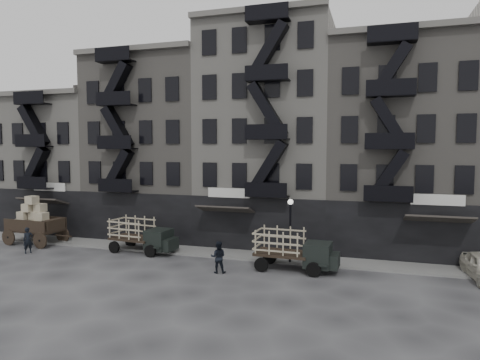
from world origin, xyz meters
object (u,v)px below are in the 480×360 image
(stake_truck_west, at_px, (142,233))
(stake_truck_east, at_px, (294,247))
(pedestrian_west, at_px, (28,240))
(wagon, at_px, (34,217))
(pedestrian_mid, at_px, (218,257))

(stake_truck_west, xyz_separation_m, stake_truck_east, (11.34, -1.25, 0.04))
(stake_truck_west, relative_size, pedestrian_west, 2.75)
(wagon, height_order, stake_truck_east, wagon)
(stake_truck_west, bearing_deg, pedestrian_west, -155.32)
(stake_truck_west, relative_size, pedestrian_mid, 2.64)
(stake_truck_west, distance_m, pedestrian_mid, 7.74)
(wagon, relative_size, stake_truck_west, 0.90)
(stake_truck_west, height_order, pedestrian_mid, stake_truck_west)
(wagon, distance_m, stake_truck_east, 20.93)
(wagon, height_order, stake_truck_west, wagon)
(wagon, xyz_separation_m, pedestrian_mid, (16.62, -3.05, -1.19))
(stake_truck_east, bearing_deg, pedestrian_mid, -154.05)
(wagon, distance_m, stake_truck_west, 9.58)
(pedestrian_mid, bearing_deg, stake_truck_east, -170.35)
(stake_truck_east, relative_size, pedestrian_west, 2.78)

